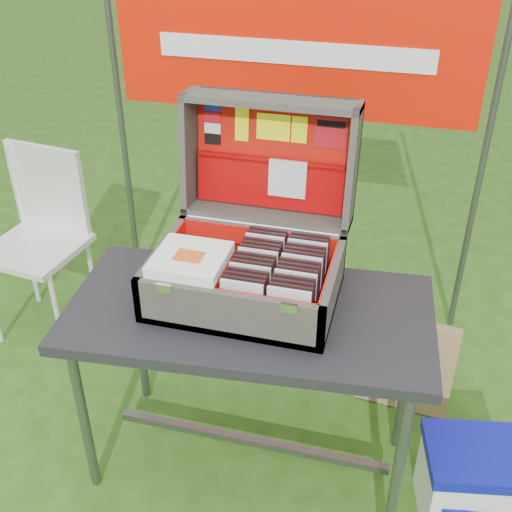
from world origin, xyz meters
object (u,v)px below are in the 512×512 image
(cooler, at_px, (474,483))
(chair, at_px, (35,250))
(cardboard_box, at_px, (406,364))
(table, at_px, (250,392))
(suitcase, at_px, (249,214))

(cooler, height_order, chair, chair)
(cardboard_box, bearing_deg, table, -131.80)
(cooler, bearing_deg, cardboard_box, 107.65)
(table, xyz_separation_m, cooler, (0.81, -0.02, -0.21))
(table, relative_size, suitcase, 1.99)
(suitcase, bearing_deg, table, -75.22)
(suitcase, height_order, cooler, suitcase)
(cooler, xyz_separation_m, cardboard_box, (-0.27, 0.51, 0.05))
(table, bearing_deg, cardboard_box, 37.29)
(cardboard_box, bearing_deg, suitcase, -140.44)
(chair, distance_m, cardboard_box, 1.76)
(table, relative_size, cooler, 3.28)
(table, height_order, cooler, table)
(suitcase, height_order, cardboard_box, suitcase)
(table, xyz_separation_m, chair, (-1.20, 0.57, 0.07))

